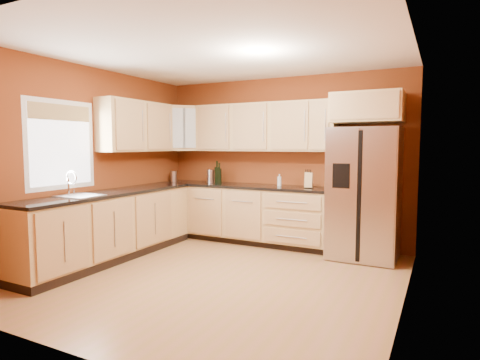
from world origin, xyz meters
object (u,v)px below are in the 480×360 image
at_px(refrigerator, 364,193).
at_px(canister_left, 174,176).
at_px(soap_dispenser, 279,180).
at_px(knife_block, 309,180).
at_px(wine_bottle_a, 217,172).

height_order(refrigerator, canister_left, refrigerator).
distance_m(refrigerator, soap_dispenser, 1.29).
height_order(canister_left, knife_block, knife_block).
bearing_deg(knife_block, wine_bottle_a, 168.63).
height_order(refrigerator, knife_block, refrigerator).
bearing_deg(refrigerator, canister_left, 179.44).
height_order(canister_left, wine_bottle_a, wine_bottle_a).
bearing_deg(knife_block, refrigerator, -15.08).
bearing_deg(soap_dispenser, wine_bottle_a, -178.48).
bearing_deg(knife_block, soap_dispenser, 163.19).
xyz_separation_m(refrigerator, soap_dispenser, (-1.28, 0.12, 0.12)).
distance_m(wine_bottle_a, soap_dispenser, 1.09).
relative_size(canister_left, soap_dispenser, 0.97).
xyz_separation_m(wine_bottle_a, knife_block, (1.56, -0.02, -0.07)).
bearing_deg(canister_left, soap_dispenser, 2.58).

